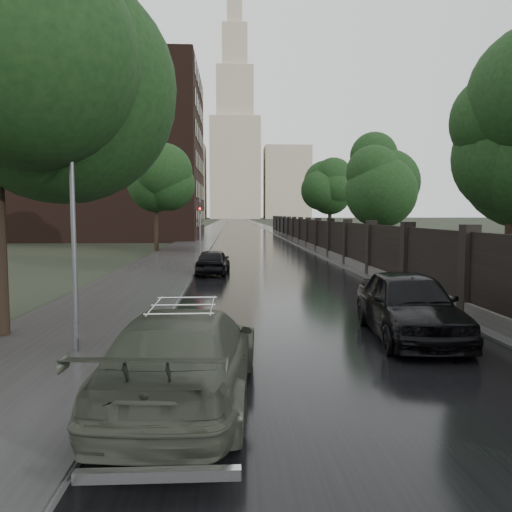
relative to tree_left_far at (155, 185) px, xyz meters
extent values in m
plane|color=black|center=(8.00, -30.00, -5.24)|extent=(800.00, 800.00, 0.00)
cube|color=black|center=(8.00, 160.00, -5.23)|extent=(8.00, 420.00, 0.02)
cube|color=#2D2D2D|center=(2.00, 160.00, -5.16)|extent=(4.00, 420.00, 0.16)
cube|color=#2D2D2D|center=(13.50, 160.00, -5.20)|extent=(3.00, 420.00, 0.08)
cube|color=#383533|center=(12.60, 2.00, -4.99)|extent=(0.40, 75.00, 0.50)
cube|color=black|center=(12.60, 2.00, -3.74)|extent=(0.15, 75.00, 2.00)
cube|color=black|center=(12.60, 40.00, -3.89)|extent=(0.45, 0.45, 2.70)
cylinder|color=black|center=(0.00, 0.00, -2.32)|extent=(0.36, 0.36, 5.85)
sphere|color=black|center=(0.00, 0.00, 0.02)|extent=(4.25, 4.25, 4.25)
cylinder|color=black|center=(15.50, -22.00, -2.48)|extent=(0.36, 0.36, 5.53)
cylinder|color=black|center=(15.50, -8.00, -2.48)|extent=(0.36, 0.36, 5.53)
sphere|color=black|center=(15.50, -8.00, -0.27)|extent=(4.08, 4.08, 4.08)
cylinder|color=black|center=(15.50, 10.00, -2.48)|extent=(0.36, 0.36, 5.53)
sphere|color=black|center=(15.50, 10.00, -0.27)|extent=(4.08, 4.08, 4.08)
cylinder|color=#59595E|center=(2.60, -28.50, -2.74)|extent=(0.10, 0.10, 5.00)
cube|color=#59595E|center=(2.60, -28.50, -0.19)|extent=(0.25, 0.12, 0.12)
cylinder|color=#59595E|center=(3.70, -5.00, -3.74)|extent=(0.12, 0.12, 3.00)
imported|color=#59595E|center=(3.70, -5.00, -1.74)|extent=(0.16, 0.20, 1.00)
sphere|color=#FF0C0C|center=(3.70, -5.15, -1.89)|extent=(0.14, 0.14, 0.14)
cube|color=black|center=(-10.00, 22.00, 4.76)|extent=(24.00, 18.00, 20.00)
cube|color=tan|center=(-24.00, 270.00, 16.76)|extent=(28.00, 22.00, 44.00)
cube|color=tan|center=(40.00, 270.00, 16.76)|extent=(28.00, 22.00, 44.00)
cube|color=tan|center=(8.00, 270.00, 24.76)|extent=(30.00, 30.00, 60.00)
cube|color=tan|center=(8.00, 270.00, 64.76)|extent=(22.00, 22.00, 40.00)
cube|color=tan|center=(8.00, 270.00, 94.76)|extent=(15.00, 15.00, 30.00)
cube|color=tan|center=(8.00, 270.00, 116.76)|extent=(9.00, 9.00, 18.00)
imported|color=#3B4134|center=(5.07, -31.08, -4.48)|extent=(2.53, 5.40, 1.53)
imported|color=black|center=(4.90, -14.19, -4.60)|extent=(1.75, 3.85, 1.28)
imported|color=black|center=(10.10, -27.14, -4.42)|extent=(2.23, 4.92, 1.64)
camera|label=1|loc=(5.83, -38.85, -2.24)|focal=35.00mm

